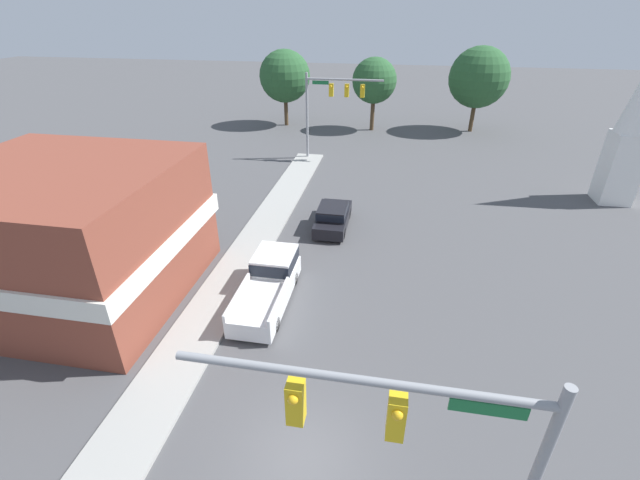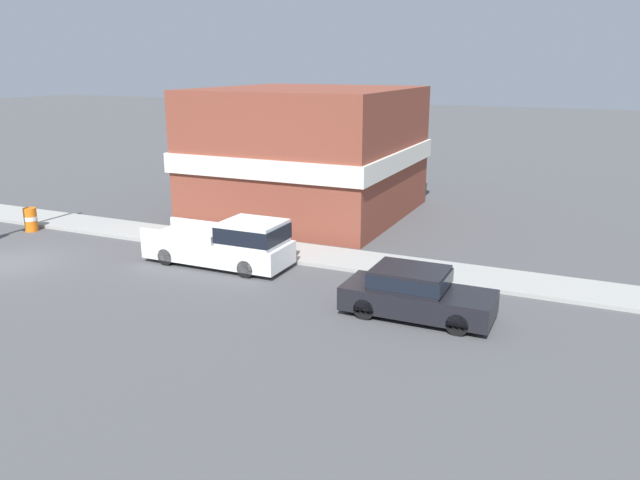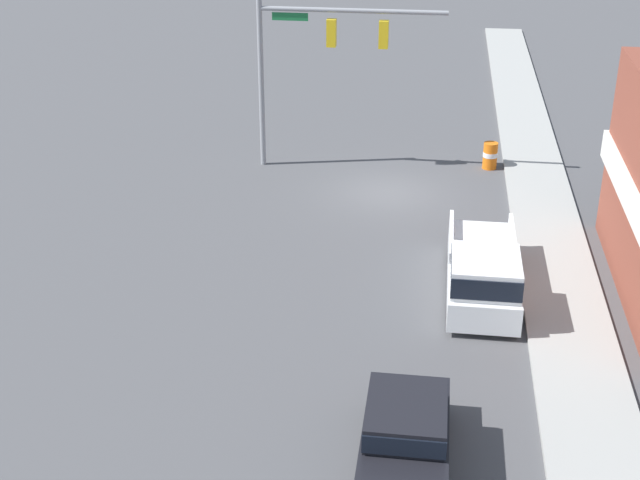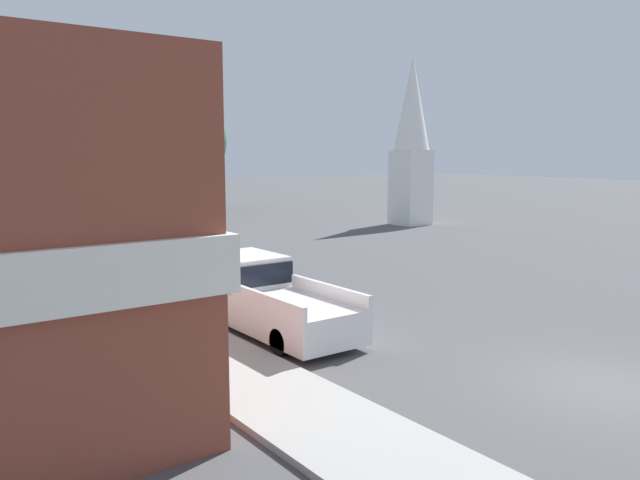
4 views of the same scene
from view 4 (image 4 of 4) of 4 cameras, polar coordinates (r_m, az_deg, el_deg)
The scene contains 8 objects.
ground_plane at distance 14.23m, azimuth 24.66°, elevation -12.20°, with size 200.00×200.00×0.00m, color #4C4C4F.
sidewalk_curb at distance 9.95m, azimuth 7.46°, elevation -20.00°, with size 2.40×60.00×0.14m.
far_signal_assembly at distance 36.55m, azimuth -23.74°, elevation 8.40°, with size 6.63×0.49×7.43m.
car_lead at distance 24.76m, azimuth -11.04°, elevation -1.35°, with size 1.88×4.59×1.53m.
pickup_truck_parked at distance 17.10m, azimuth -5.41°, elevation -4.95°, with size 2.01×5.76×1.88m.
church_steeple at distance 41.92m, azimuth 8.37°, elevation 9.24°, with size 2.34×2.34×10.97m.
backdrop_tree_left_mid at distance 47.91m, azimuth -23.25°, elevation 7.94°, with size 4.75×4.75×7.66m.
backdrop_tree_center at distance 52.79m, azimuth -11.94°, elevation 8.79°, with size 6.24×6.24×8.80m.
Camera 4 is at (-11.85, -6.29, 4.72)m, focal length 35.00 mm.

